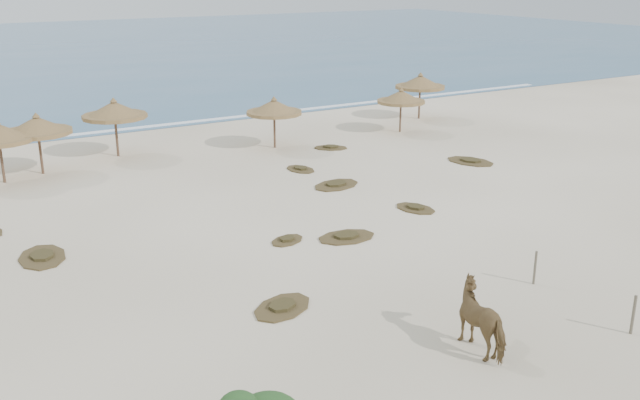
{
  "coord_description": "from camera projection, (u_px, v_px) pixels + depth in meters",
  "views": [
    {
      "loc": [
        -11.84,
        -17.88,
        9.66
      ],
      "look_at": [
        1.63,
        5.0,
        0.97
      ],
      "focal_mm": 40.0,
      "sensor_mm": 36.0,
      "label": 1
    }
  ],
  "objects": [
    {
      "name": "scrub_11",
      "position": [
        282.0,
        307.0,
        21.18
      ],
      "size": [
        2.56,
        2.24,
        0.16
      ],
      "rotation": [
        0.0,
        0.0,
        0.48
      ],
      "color": "brown",
      "rests_on": "ground"
    },
    {
      "name": "scrub_1",
      "position": [
        42.0,
        257.0,
        24.85
      ],
      "size": [
        1.92,
        2.64,
        0.16
      ],
      "rotation": [
        0.0,
        0.0,
        1.43
      ],
      "color": "brown",
      "rests_on": "ground"
    },
    {
      "name": "scrub_9",
      "position": [
        346.0,
        237.0,
        26.69
      ],
      "size": [
        2.37,
        1.64,
        0.16
      ],
      "rotation": [
        0.0,
        0.0,
        3.07
      ],
      "color": "brown",
      "rests_on": "ground"
    },
    {
      "name": "palapa_3",
      "position": [
        114.0,
        111.0,
        37.52
      ],
      "size": [
        3.69,
        3.69,
        3.18
      ],
      "rotation": [
        0.0,
        0.0,
        -0.09
      ],
      "color": "brown",
      "rests_on": "ground"
    },
    {
      "name": "scrub_10",
      "position": [
        331.0,
        147.0,
        39.89
      ],
      "size": [
        2.24,
        2.06,
        0.16
      ],
      "rotation": [
        0.0,
        0.0,
        2.55
      ],
      "color": "brown",
      "rests_on": "ground"
    },
    {
      "name": "scrub_2",
      "position": [
        287.0,
        240.0,
        26.37
      ],
      "size": [
        1.7,
        1.44,
        0.16
      ],
      "rotation": [
        0.0,
        0.0,
        0.42
      ],
      "color": "brown",
      "rests_on": "ground"
    },
    {
      "name": "palapa_5",
      "position": [
        401.0,
        97.0,
        43.26
      ],
      "size": [
        3.3,
        3.3,
        2.75
      ],
      "rotation": [
        0.0,
        0.0,
        -0.13
      ],
      "color": "brown",
      "rests_on": "ground"
    },
    {
      "name": "scrub_4",
      "position": [
        415.0,
        208.0,
        29.86
      ],
      "size": [
        1.62,
        2.09,
        0.16
      ],
      "rotation": [
        0.0,
        0.0,
        1.82
      ],
      "color": "brown",
      "rests_on": "ground"
    },
    {
      "name": "fence_post_near",
      "position": [
        633.0,
        315.0,
        19.55
      ],
      "size": [
        0.12,
        0.12,
        1.16
      ],
      "primitive_type": "cylinder",
      "rotation": [
        0.0,
        0.0,
        0.42
      ],
      "color": "#625B4A",
      "rests_on": "ground"
    },
    {
      "name": "foam_line",
      "position": [
        128.0,
        129.0,
        44.65
      ],
      "size": [
        70.0,
        0.6,
        0.01
      ],
      "primitive_type": "cube",
      "color": "white",
      "rests_on": "ground"
    },
    {
      "name": "ground",
      "position": [
        355.0,
        277.0,
        23.35
      ],
      "size": [
        160.0,
        160.0,
        0.0
      ],
      "primitive_type": "plane",
      "color": "white",
      "rests_on": "ground"
    },
    {
      "name": "scrub_3",
      "position": [
        336.0,
        185.0,
        33.07
      ],
      "size": [
        2.75,
        2.14,
        0.16
      ],
      "rotation": [
        0.0,
        0.0,
        0.26
      ],
      "color": "brown",
      "rests_on": "ground"
    },
    {
      "name": "fence_post_far",
      "position": [
        535.0,
        268.0,
        22.66
      ],
      "size": [
        0.09,
        0.09,
        1.13
      ],
      "primitive_type": "cylinder",
      "rotation": [
        0.0,
        0.0,
        -0.14
      ],
      "color": "#625B4A",
      "rests_on": "ground"
    },
    {
      "name": "palapa_4",
      "position": [
        274.0,
        108.0,
        39.39
      ],
      "size": [
        3.24,
        3.24,
        2.91
      ],
      "rotation": [
        0.0,
        0.0,
        -0.04
      ],
      "color": "brown",
      "rests_on": "ground"
    },
    {
      "name": "horse",
      "position": [
        485.0,
        319.0,
        18.67
      ],
      "size": [
        1.07,
        2.15,
        1.78
      ],
      "primitive_type": "imported",
      "rotation": [
        0.0,
        0.0,
        3.09
      ],
      "color": "olive",
      "rests_on": "ground"
    },
    {
      "name": "scrub_7",
      "position": [
        300.0,
        169.0,
        35.65
      ],
      "size": [
        1.37,
        1.9,
        0.16
      ],
      "rotation": [
        0.0,
        0.0,
        1.7
      ],
      "color": "brown",
      "rests_on": "ground"
    },
    {
      "name": "ocean",
      "position": [
        10.0,
        52.0,
        84.78
      ],
      "size": [
        200.0,
        100.0,
        0.01
      ],
      "primitive_type": "cube",
      "color": "#2C5B84",
      "rests_on": "ground"
    },
    {
      "name": "scrub_5",
      "position": [
        470.0,
        161.0,
        37.09
      ],
      "size": [
        2.39,
        2.96,
        0.16
      ],
      "rotation": [
        0.0,
        0.0,
        1.89
      ],
      "color": "brown",
      "rests_on": "ground"
    },
    {
      "name": "palapa_2",
      "position": [
        37.0,
        126.0,
        34.3
      ],
      "size": [
        3.98,
        3.98,
        3.05
      ],
      "rotation": [
        0.0,
        0.0,
        0.26
      ],
      "color": "brown",
      "rests_on": "ground"
    },
    {
      "name": "palapa_6",
      "position": [
        420.0,
        83.0,
        47.06
      ],
      "size": [
        4.04,
        4.04,
        3.1
      ],
      "rotation": [
        0.0,
        0.0,
        -0.26
      ],
      "color": "brown",
      "rests_on": "ground"
    }
  ]
}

